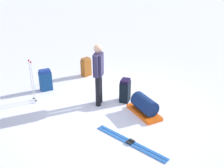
{
  "coord_description": "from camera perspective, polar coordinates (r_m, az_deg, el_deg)",
  "views": [
    {
      "loc": [
        -6.12,
        1.96,
        3.68
      ],
      "look_at": [
        0.0,
        0.0,
        0.7
      ],
      "focal_mm": 43.86,
      "sensor_mm": 36.0,
      "label": 1
    }
  ],
  "objects": [
    {
      "name": "ground_plane",
      "position": [
        7.41,
        0.0,
        -4.92
      ],
      "size": [
        80.0,
        80.0,
        0.0
      ],
      "primitive_type": "plane",
      "color": "white"
    },
    {
      "name": "ski_pair_near",
      "position": [
        6.11,
        3.87,
        -12.08
      ],
      "size": [
        1.68,
        1.1,
        0.05
      ],
      "color": "#235BAF",
      "rests_on": "ground_plane"
    },
    {
      "name": "ski_poles_planted_near",
      "position": [
        7.72,
        -16.33,
        0.97
      ],
      "size": [
        0.22,
        0.12,
        1.22
      ],
      "color": "#BABDB9",
      "rests_on": "ground_plane"
    },
    {
      "name": "backpack_large_dark",
      "position": [
        9.31,
        -5.44,
        3.53
      ],
      "size": [
        0.33,
        0.37,
        0.63
      ],
      "color": "#944F1B",
      "rests_on": "ground_plane"
    },
    {
      "name": "backpack_small_spare",
      "position": [
        7.6,
        2.74,
        -1.37
      ],
      "size": [
        0.41,
        0.39,
        0.66
      ],
      "color": "black",
      "rests_on": "ground_plane"
    },
    {
      "name": "gear_sled",
      "position": [
        7.06,
        6.79,
        -4.61
      ],
      "size": [
        1.09,
        0.62,
        0.49
      ],
      "color": "#E7510E",
      "rests_on": "ground_plane"
    },
    {
      "name": "backpack_bright",
      "position": [
        8.47,
        -13.68,
        0.76
      ],
      "size": [
        0.29,
        0.39,
        0.66
      ],
      "color": "navy",
      "rests_on": "ground_plane"
    },
    {
      "name": "skier_standing",
      "position": [
        7.19,
        -2.83,
        2.57
      ],
      "size": [
        0.51,
        0.35,
        1.7
      ],
      "color": "black",
      "rests_on": "ground_plane"
    }
  ]
}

